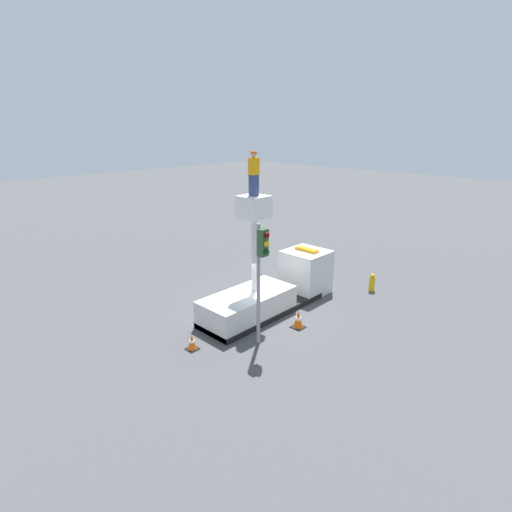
{
  "coord_description": "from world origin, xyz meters",
  "views": [
    {
      "loc": [
        -12.12,
        -11.25,
        8.03
      ],
      "look_at": [
        -1.37,
        -0.88,
        3.19
      ],
      "focal_mm": 28.0,
      "sensor_mm": 36.0,
      "label": 1
    }
  ],
  "objects_px": {
    "bucket_truck": "(274,288)",
    "worker": "(254,174)",
    "traffic_light_pole": "(261,262)",
    "traffic_cone_curbside": "(298,320)",
    "fire_hydrant": "(372,283)",
    "traffic_cone_rear": "(192,343)"
  },
  "relations": [
    {
      "from": "bucket_truck",
      "to": "traffic_light_pole",
      "type": "height_order",
      "value": "bucket_truck"
    },
    {
      "from": "worker",
      "to": "traffic_cone_curbside",
      "type": "xyz_separation_m",
      "value": [
        0.5,
        -2.09,
        -5.9
      ]
    },
    {
      "from": "traffic_cone_curbside",
      "to": "traffic_light_pole",
      "type": "bearing_deg",
      "value": 174.91
    },
    {
      "from": "bucket_truck",
      "to": "worker",
      "type": "xyz_separation_m",
      "value": [
        -1.29,
        0.0,
        5.32
      ]
    },
    {
      "from": "traffic_cone_rear",
      "to": "worker",
      "type": "bearing_deg",
      "value": 4.42
    },
    {
      "from": "fire_hydrant",
      "to": "traffic_cone_curbside",
      "type": "bearing_deg",
      "value": 177.25
    },
    {
      "from": "traffic_light_pole",
      "to": "fire_hydrant",
      "type": "height_order",
      "value": "traffic_light_pole"
    },
    {
      "from": "traffic_light_pole",
      "to": "fire_hydrant",
      "type": "distance_m",
      "value": 8.33
    },
    {
      "from": "traffic_cone_curbside",
      "to": "traffic_cone_rear",
      "type": "bearing_deg",
      "value": 156.42
    },
    {
      "from": "worker",
      "to": "traffic_light_pole",
      "type": "bearing_deg",
      "value": -129.5
    },
    {
      "from": "bucket_truck",
      "to": "worker",
      "type": "height_order",
      "value": "worker"
    },
    {
      "from": "worker",
      "to": "traffic_light_pole",
      "type": "distance_m",
      "value": 3.79
    },
    {
      "from": "bucket_truck",
      "to": "worker",
      "type": "bearing_deg",
      "value": 180.0
    },
    {
      "from": "bucket_truck",
      "to": "traffic_cone_curbside",
      "type": "height_order",
      "value": "bucket_truck"
    },
    {
      "from": "traffic_light_pole",
      "to": "traffic_cone_rear",
      "type": "relative_size",
      "value": 7.83
    },
    {
      "from": "traffic_light_pole",
      "to": "fire_hydrant",
      "type": "relative_size",
      "value": 5.06
    },
    {
      "from": "bucket_truck",
      "to": "traffic_cone_curbside",
      "type": "relative_size",
      "value": 9.62
    },
    {
      "from": "bucket_truck",
      "to": "traffic_light_pole",
      "type": "xyz_separation_m",
      "value": [
        -2.87,
        -1.91,
        2.44
      ]
    },
    {
      "from": "worker",
      "to": "traffic_cone_rear",
      "type": "bearing_deg",
      "value": -175.58
    },
    {
      "from": "fire_hydrant",
      "to": "traffic_cone_rear",
      "type": "distance_m",
      "value": 10.08
    },
    {
      "from": "traffic_light_pole",
      "to": "traffic_cone_rear",
      "type": "distance_m",
      "value": 4.07
    },
    {
      "from": "traffic_cone_curbside",
      "to": "fire_hydrant",
      "type": "bearing_deg",
      "value": -2.75
    }
  ]
}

